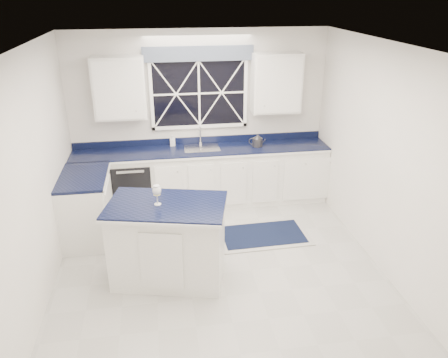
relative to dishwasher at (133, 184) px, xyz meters
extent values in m
plane|color=#ADADA8|center=(1.10, -1.95, -0.41)|extent=(4.50, 4.50, 0.00)
cube|color=white|center=(1.10, 0.30, 0.94)|extent=(4.00, 0.10, 2.70)
cube|color=white|center=(1.10, 0.00, 0.04)|extent=(3.98, 0.60, 0.90)
cube|color=white|center=(-0.60, -0.80, 0.04)|extent=(0.60, 1.00, 0.90)
cube|color=black|center=(1.10, 0.00, 0.51)|extent=(3.98, 0.64, 0.04)
cube|color=black|center=(0.00, 0.00, 0.00)|extent=(0.60, 0.58, 0.82)
cube|color=black|center=(1.10, 0.27, 1.34)|extent=(1.40, 0.02, 1.00)
cube|color=slate|center=(1.10, 0.21, 1.94)|extent=(1.65, 0.04, 0.22)
cube|color=white|center=(-0.07, 0.13, 1.49)|extent=(0.75, 0.34, 0.90)
cube|color=white|center=(2.28, 0.13, 1.49)|extent=(0.75, 0.34, 0.90)
cylinder|color=silver|center=(1.10, 0.22, 0.55)|extent=(0.05, 0.05, 0.04)
cylinder|color=silver|center=(1.10, 0.22, 0.69)|extent=(0.02, 0.02, 0.28)
cylinder|color=silver|center=(1.10, 0.13, 0.82)|extent=(0.02, 0.18, 0.02)
cube|color=white|center=(0.48, -1.92, 0.07)|extent=(1.41, 1.02, 0.96)
cube|color=black|center=(0.48, -1.92, 0.57)|extent=(1.49, 1.09, 0.04)
cube|color=#A4A39F|center=(1.83, -1.15, -0.40)|extent=(1.31, 0.82, 0.01)
cube|color=black|center=(1.83, -1.15, -0.39)|extent=(1.16, 0.67, 0.01)
cylinder|color=#323235|center=(1.98, -0.02, 0.60)|extent=(0.21, 0.21, 0.13)
cone|color=#323235|center=(1.98, -0.02, 0.69)|extent=(0.17, 0.17, 0.06)
torus|color=#323235|center=(1.90, 0.01, 0.61)|extent=(0.11, 0.05, 0.11)
cylinder|color=#323235|center=(2.07, -0.05, 0.61)|extent=(0.07, 0.04, 0.09)
cylinder|color=silver|center=(0.39, -1.92, 0.59)|extent=(0.08, 0.08, 0.01)
cylinder|color=silver|center=(0.39, -1.92, 0.66)|extent=(0.01, 0.01, 0.12)
ellipsoid|color=silver|center=(0.39, -1.92, 0.76)|extent=(0.10, 0.10, 0.12)
cylinder|color=#E3DB78|center=(0.39, -1.92, 0.74)|extent=(0.08, 0.08, 0.05)
imported|color=silver|center=(0.66, 0.22, 0.62)|extent=(0.08, 0.08, 0.18)
camera|label=1|loc=(0.45, -6.37, 2.85)|focal=35.00mm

